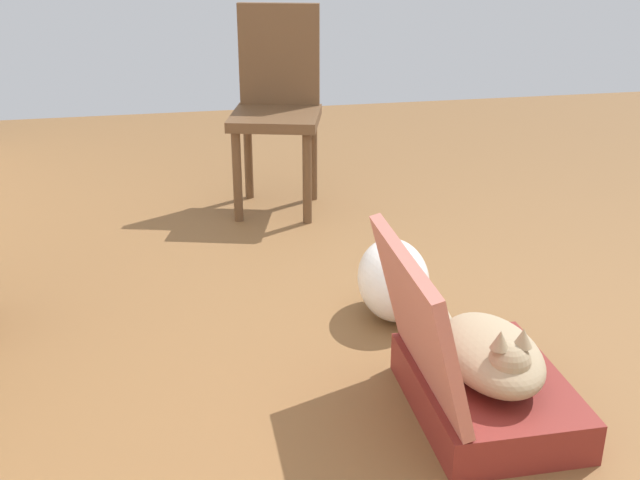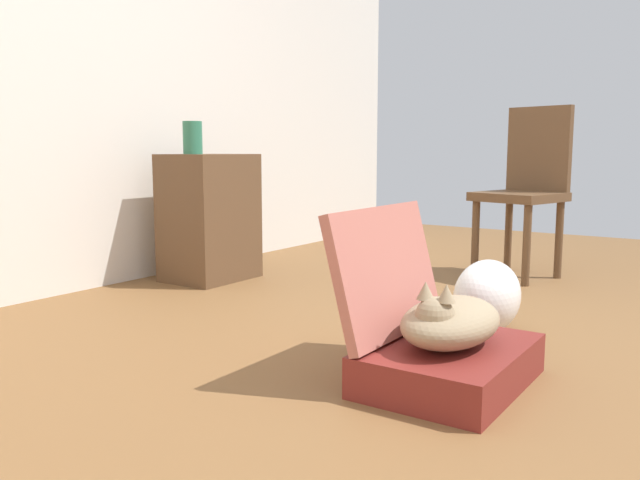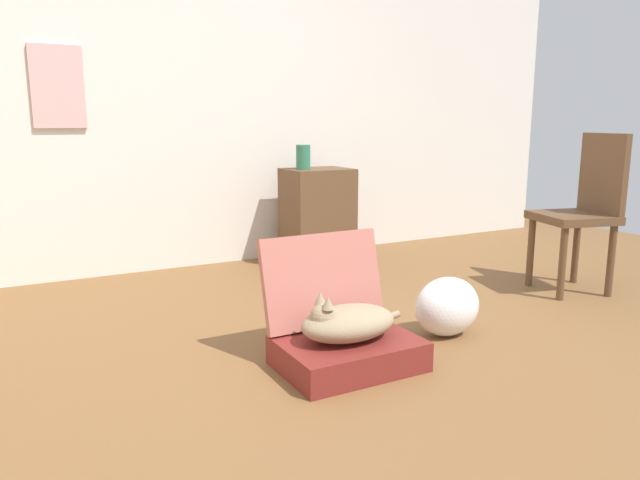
{
  "view_description": "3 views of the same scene",
  "coord_description": "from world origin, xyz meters",
  "px_view_note": "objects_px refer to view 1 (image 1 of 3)",
  "views": [
    {
      "loc": [
        -2.1,
        0.91,
        1.42
      ],
      "look_at": [
        -0.04,
        0.51,
        0.54
      ],
      "focal_mm": 44.47,
      "sensor_mm": 36.0,
      "label": 1
    },
    {
      "loc": [
        -2.1,
        -0.75,
        0.75
      ],
      "look_at": [
        -0.01,
        0.66,
        0.39
      ],
      "focal_mm": 36.57,
      "sensor_mm": 36.0,
      "label": 2
    },
    {
      "loc": [
        -1.51,
        -2.09,
        1.07
      ],
      "look_at": [
        -0.25,
        0.22,
        0.54
      ],
      "focal_mm": 33.63,
      "sensor_mm": 36.0,
      "label": 3
    }
  ],
  "objects_px": {
    "plastic_bag_white": "(393,280)",
    "chair": "(277,102)",
    "suitcase_base": "(487,394)",
    "cat": "(493,354)"
  },
  "relations": [
    {
      "from": "plastic_bag_white",
      "to": "chair",
      "type": "relative_size",
      "value": 0.36
    },
    {
      "from": "suitcase_base",
      "to": "plastic_bag_white",
      "type": "height_order",
      "value": "plastic_bag_white"
    },
    {
      "from": "suitcase_base",
      "to": "chair",
      "type": "distance_m",
      "value": 2.02
    },
    {
      "from": "suitcase_base",
      "to": "cat",
      "type": "xyz_separation_m",
      "value": [
        -0.01,
        0.0,
        0.15
      ]
    },
    {
      "from": "plastic_bag_white",
      "to": "cat",
      "type": "bearing_deg",
      "value": -170.34
    },
    {
      "from": "suitcase_base",
      "to": "plastic_bag_white",
      "type": "relative_size",
      "value": 1.69
    },
    {
      "from": "suitcase_base",
      "to": "cat",
      "type": "relative_size",
      "value": 1.15
    },
    {
      "from": "suitcase_base",
      "to": "plastic_bag_white",
      "type": "bearing_deg",
      "value": 9.85
    },
    {
      "from": "chair",
      "to": "cat",
      "type": "bearing_deg",
      "value": -64.38
    },
    {
      "from": "cat",
      "to": "plastic_bag_white",
      "type": "bearing_deg",
      "value": 9.66
    }
  ]
}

